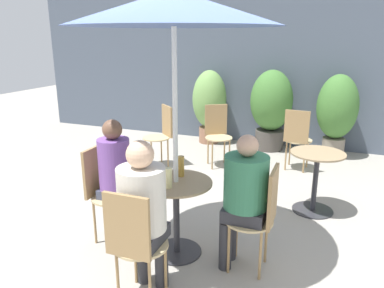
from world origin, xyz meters
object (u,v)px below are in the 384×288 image
(bistro_chair_1, at_px, (134,239))
(bistro_chair_5, at_px, (162,130))
(cafe_table_near, at_px, (176,205))
(bistro_chair_4, at_px, (297,135))
(seated_person_1, at_px, (143,207))
(umbrella, at_px, (174,9))
(cafe_table_far, at_px, (316,173))
(seated_person_2, at_px, (244,191))
(beer_glass_1, at_px, (181,166))
(potted_plant_2, at_px, (337,110))
(potted_plant_1, at_px, (271,106))
(beer_glass_0, at_px, (168,178))
(bistro_chair_3, at_px, (217,130))
(potted_plant_0, at_px, (209,102))
(bistro_chair_2, at_px, (261,211))
(bistro_chair_0, at_px, (104,186))
(seated_person_0, at_px, (116,170))

(bistro_chair_1, bearing_deg, bistro_chair_5, -68.33)
(cafe_table_near, relative_size, bistro_chair_4, 0.76)
(seated_person_1, relative_size, umbrella, 0.55)
(cafe_table_far, bearing_deg, seated_person_2, -110.41)
(beer_glass_1, bearing_deg, potted_plant_2, 69.89)
(potted_plant_1, relative_size, umbrella, 0.61)
(beer_glass_0, relative_size, potted_plant_1, 0.13)
(bistro_chair_3, relative_size, potted_plant_1, 0.67)
(bistro_chair_1, distance_m, beer_glass_1, 0.97)
(umbrella, bearing_deg, potted_plant_0, 104.46)
(bistro_chair_1, distance_m, potted_plant_0, 4.68)
(beer_glass_1, height_order, potted_plant_2, potted_plant_2)
(bistro_chair_2, bearing_deg, bistro_chair_0, -90.00)
(cafe_table_near, height_order, bistro_chair_1, bistro_chair_1)
(cafe_table_far, bearing_deg, beer_glass_0, -126.66)
(bistro_chair_1, relative_size, beer_glass_0, 5.33)
(bistro_chair_5, xyz_separation_m, seated_person_2, (1.86, -2.23, 0.15))
(beer_glass_0, xyz_separation_m, potted_plant_0, (-0.97, 3.93, -0.03))
(potted_plant_0, bearing_deg, bistro_chair_2, -64.97)
(cafe_table_far, xyz_separation_m, bistro_chair_3, (-1.59, 1.20, 0.10))
(bistro_chair_1, bearing_deg, cafe_table_near, -90.00)
(beer_glass_0, height_order, beer_glass_1, beer_glass_1)
(potted_plant_0, bearing_deg, bistro_chair_1, -77.85)
(seated_person_1, distance_m, beer_glass_1, 0.78)
(beer_glass_0, distance_m, umbrella, 1.41)
(bistro_chair_1, height_order, beer_glass_0, bistro_chair_1)
(umbrella, bearing_deg, bistro_chair_3, 99.51)
(potted_plant_1, xyz_separation_m, umbrella, (-0.20, -3.76, 1.42))
(bistro_chair_5, distance_m, seated_person_1, 3.13)
(seated_person_1, xyz_separation_m, potted_plant_0, (-0.98, 4.42, 0.03))
(beer_glass_1, bearing_deg, cafe_table_far, 47.29)
(bistro_chair_3, distance_m, seated_person_1, 3.27)
(bistro_chair_3, distance_m, potted_plant_2, 2.09)
(cafe_table_near, relative_size, seated_person_1, 0.57)
(bistro_chair_2, distance_m, beer_glass_0, 0.85)
(bistro_chair_5, xyz_separation_m, potted_plant_1, (1.43, 1.52, 0.23))
(bistro_chair_4, bearing_deg, potted_plant_0, -25.60)
(cafe_table_near, xyz_separation_m, bistro_chair_2, (0.79, 0.01, 0.08))
(seated_person_1, distance_m, seated_person_2, 0.89)
(cafe_table_far, relative_size, potted_plant_1, 0.51)
(cafe_table_far, relative_size, bistro_chair_2, 0.76)
(bistro_chair_1, height_order, beer_glass_1, bistro_chair_1)
(beer_glass_1, bearing_deg, cafe_table_near, -84.92)
(cafe_table_near, bearing_deg, beer_glass_1, 95.08)
(beer_glass_0, bearing_deg, cafe_table_near, 87.36)
(bistro_chair_5, distance_m, seated_person_0, 2.33)
(bistro_chair_2, relative_size, seated_person_2, 0.78)
(bistro_chair_1, distance_m, potted_plant_2, 4.72)
(bistro_chair_4, height_order, potted_plant_2, potted_plant_2)
(potted_plant_2, bearing_deg, cafe_table_far, -93.79)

